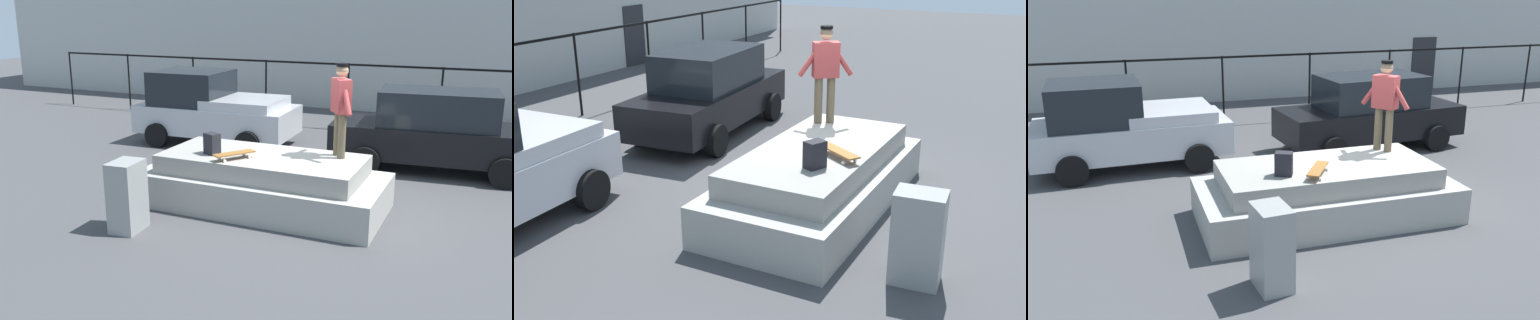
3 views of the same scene
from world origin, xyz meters
TOP-DOWN VIEW (x-y plane):
  - ground_plane at (0.00, 0.00)m, footprint 60.00×60.00m
  - concrete_ledge at (-0.96, -0.39)m, footprint 4.44×2.05m
  - skateboarder at (0.33, 0.09)m, footprint 0.63×0.84m
  - skateboard at (-1.31, -0.84)m, footprint 0.59×0.75m
  - backpack at (-1.83, -0.69)m, footprint 0.34×0.30m
  - car_silver_pickup_near at (-4.19, 3.60)m, footprint 4.25×2.30m
  - car_black_sedan_mid at (1.64, 3.31)m, footprint 4.68×2.26m
  - utility_box at (-2.52, -2.34)m, footprint 0.49×0.64m
  - fence_row at (-0.00, 6.82)m, footprint 24.06×0.06m
  - warehouse_building at (0.00, 14.13)m, footprint 36.46×8.76m

SIDE VIEW (x-z plane):
  - ground_plane at x=0.00m, z-range 0.00..0.00m
  - concrete_ledge at x=-0.96m, z-range -0.04..0.93m
  - utility_box at x=-2.52m, z-range 0.00..1.18m
  - car_black_sedan_mid at x=1.64m, z-range 0.00..1.82m
  - car_silver_pickup_near at x=-4.19m, z-range -0.02..1.92m
  - skateboard at x=-1.31m, z-range 1.02..1.14m
  - backpack at x=-1.83m, z-range 0.98..1.36m
  - fence_row at x=0.00m, z-range 0.42..2.40m
  - skateboarder at x=0.33m, z-range 1.10..2.77m
  - warehouse_building at x=0.00m, z-range 0.01..5.83m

